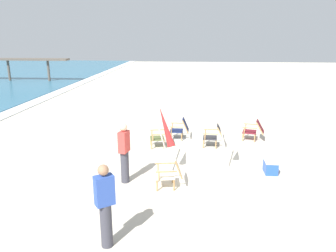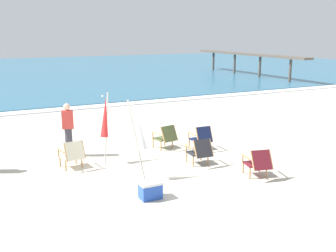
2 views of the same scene
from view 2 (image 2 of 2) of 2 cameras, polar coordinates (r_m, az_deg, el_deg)
ground_plane at (r=10.66m, az=-3.27°, el=-6.86°), size 80.00×80.00×0.00m
sea at (r=39.94m, az=-20.99°, el=7.35°), size 80.00×40.00×0.10m
surf_band at (r=20.02m, az=-14.81°, el=2.46°), size 80.00×1.10×0.06m
beach_chair_front_right at (r=11.18m, az=4.67°, el=-3.62°), size 0.63×0.78×0.79m
beach_chair_back_left at (r=12.59m, az=4.85°, el=-1.64°), size 0.61×0.72×0.80m
beach_chair_back_right at (r=10.47m, az=12.93°, el=-5.13°), size 0.74×0.88×0.78m
beach_chair_mid_center at (r=12.67m, az=-0.34°, el=-1.51°), size 0.70×0.82×0.80m
beach_chair_front_left at (r=11.17m, az=-13.70°, el=-3.95°), size 0.67×0.76×0.82m
umbrella_furled_white at (r=9.95m, az=-4.30°, el=-0.26°), size 0.42×0.64×2.06m
umbrella_furled_red at (r=11.42m, az=-9.11°, el=1.20°), size 0.52×0.78×2.00m
person_by_waterline at (r=12.27m, az=-14.29°, el=-0.45°), size 0.38×0.27×1.63m
cooler_box at (r=9.07m, az=-2.59°, el=-9.25°), size 0.49×0.35×0.40m
pier_distant at (r=34.45m, az=11.40°, el=9.99°), size 0.90×13.81×1.96m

